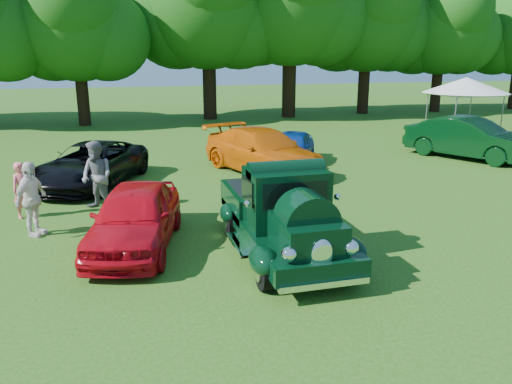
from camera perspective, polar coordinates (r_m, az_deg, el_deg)
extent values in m
plane|color=#224F12|center=(10.84, -4.44, -7.77)|extent=(120.00, 120.00, 0.00)
cylinder|color=black|center=(9.41, 1.00, -8.91)|extent=(0.23, 0.78, 0.78)
cylinder|color=black|center=(9.99, 10.73, -7.69)|extent=(0.23, 0.78, 0.78)
cylinder|color=black|center=(12.10, -2.89, -3.24)|extent=(0.23, 0.78, 0.78)
cylinder|color=black|center=(12.56, 4.89, -2.57)|extent=(0.23, 0.78, 0.78)
cube|color=black|center=(10.98, 3.12, -4.38)|extent=(1.80, 4.71, 0.36)
cube|color=black|center=(9.58, 5.78, -4.80)|extent=(1.15, 1.52, 0.65)
cube|color=black|center=(10.61, 3.41, -0.69)|extent=(1.63, 1.20, 1.26)
cube|color=black|center=(10.03, 4.46, -0.37)|extent=(1.36, 0.06, 0.54)
cube|color=black|center=(12.19, 1.06, -0.87)|extent=(1.80, 2.15, 0.61)
cube|color=black|center=(12.11, 1.06, 0.46)|extent=(1.55, 1.89, 0.05)
ellipsoid|color=black|center=(9.32, 0.82, -7.82)|extent=(0.52, 0.90, 0.52)
ellipsoid|color=black|center=(9.92, 10.95, -6.61)|extent=(0.52, 0.90, 0.52)
ellipsoid|color=black|center=(12.03, -3.20, -2.42)|extent=(0.40, 0.75, 0.44)
ellipsoid|color=black|center=(12.52, 5.18, -1.73)|extent=(0.40, 0.75, 0.44)
ellipsoid|color=white|center=(8.95, 7.54, -7.23)|extent=(0.42, 0.13, 0.62)
sphere|color=white|center=(8.79, 3.81, -7.10)|extent=(0.29, 0.29, 0.29)
sphere|color=white|center=(9.22, 10.78, -6.26)|extent=(0.29, 0.29, 0.29)
cube|color=white|center=(9.02, 7.82, -10.42)|extent=(1.70, 0.12, 0.12)
cube|color=white|center=(13.30, -0.23, -1.33)|extent=(1.70, 0.12, 0.12)
imported|color=#BC0814|center=(11.60, -13.65, -2.76)|extent=(2.66, 4.53, 1.45)
imported|color=black|center=(17.57, -18.32, 3.00)|extent=(4.22, 5.58, 1.41)
imported|color=#CD5907|center=(18.50, 0.81, 4.70)|extent=(4.16, 5.96, 1.60)
imported|color=navy|center=(19.94, 4.10, 5.05)|extent=(3.19, 4.18, 1.33)
imported|color=black|center=(22.82, 23.20, 5.67)|extent=(4.03, 5.47, 1.72)
imported|color=#EF6270|center=(14.71, -25.09, 0.20)|extent=(0.66, 0.61, 1.52)
imported|color=slate|center=(14.58, -17.72, 1.73)|extent=(1.19, 1.21, 1.97)
imported|color=silver|center=(13.08, -24.30, -0.77)|extent=(0.88, 1.16, 1.83)
cube|color=silver|center=(27.68, 22.78, 10.32)|extent=(3.00, 3.00, 0.11)
cone|color=silver|center=(27.65, 22.88, 11.20)|extent=(4.40, 4.40, 0.76)
cylinder|color=slate|center=(26.02, 21.74, 7.52)|extent=(0.06, 0.06, 2.28)
cylinder|color=slate|center=(28.17, 18.88, 8.32)|extent=(0.06, 0.06, 2.28)
cylinder|color=slate|center=(27.51, 26.25, 7.41)|extent=(0.06, 0.06, 2.28)
cylinder|color=slate|center=(29.56, 23.22, 8.21)|extent=(0.06, 0.06, 2.28)
cylinder|color=black|center=(32.71, -19.20, 10.37)|extent=(0.72, 0.72, 3.62)
sphere|color=#134D10|center=(32.66, -19.87, 17.58)|extent=(6.62, 6.62, 6.62)
cylinder|color=black|center=(34.17, -5.34, 12.03)|extent=(0.89, 0.89, 4.45)
sphere|color=#134D10|center=(34.24, -5.56, 20.54)|extent=(8.14, 8.14, 8.14)
cylinder|color=black|center=(35.26, 3.80, 12.38)|extent=(0.94, 0.94, 4.71)
sphere|color=#134D10|center=(35.37, 3.96, 21.09)|extent=(8.61, 8.61, 8.61)
cylinder|color=black|center=(38.18, 12.20, 11.85)|extent=(0.82, 0.82, 4.09)
sphere|color=#134D10|center=(38.20, 12.62, 18.84)|extent=(7.48, 7.48, 7.48)
cylinder|color=black|center=(40.85, 19.91, 11.28)|extent=(0.75, 0.75, 3.77)
sphere|color=#134D10|center=(40.83, 20.49, 17.29)|extent=(6.90, 6.90, 6.90)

